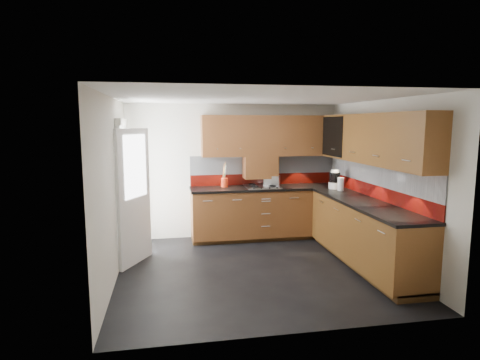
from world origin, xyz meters
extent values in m
cube|color=black|center=(0.00, 0.00, -0.01)|extent=(4.00, 3.80, 0.02)
cube|color=white|center=(0.00, 0.00, 2.45)|extent=(4.00, 3.80, 0.10)
cube|color=beige|center=(0.00, 1.84, 1.20)|extent=(4.00, 0.08, 2.64)
cube|color=beige|center=(0.00, -1.84, 1.20)|extent=(4.00, 0.08, 2.64)
cube|color=beige|center=(-1.94, 0.00, 1.20)|extent=(0.08, 3.80, 2.64)
cube|color=beige|center=(1.94, 0.00, 1.20)|extent=(0.08, 3.80, 2.64)
cube|color=#563113|center=(0.55, 1.50, 0.48)|extent=(2.70, 0.60, 0.95)
cube|color=brown|center=(1.60, -0.10, 0.48)|extent=(0.60, 2.60, 0.95)
cube|color=#422912|center=(0.55, 1.53, 0.05)|extent=(2.70, 0.54, 0.10)
cube|color=#422912|center=(1.63, -0.10, 0.05)|extent=(0.54, 2.60, 0.10)
cube|color=black|center=(0.54, 1.49, 0.92)|extent=(2.72, 0.62, 0.04)
cube|color=black|center=(1.59, -0.12, 0.92)|extent=(0.62, 2.60, 0.04)
cube|color=maroon|center=(0.55, 1.79, 1.04)|extent=(2.70, 0.02, 0.20)
cube|color=#B8BCC2|center=(0.55, 1.79, 1.31)|extent=(2.70, 0.02, 0.34)
cube|color=maroon|center=(1.89, 0.20, 1.04)|extent=(0.02, 3.20, 0.20)
cube|color=#B8BCC2|center=(1.89, 0.20, 1.31)|extent=(0.02, 3.20, 0.34)
cube|color=#563113|center=(0.65, 1.64, 1.84)|extent=(2.50, 0.33, 0.72)
cube|color=brown|center=(1.73, 0.04, 1.84)|extent=(0.33, 2.87, 0.72)
cube|color=silver|center=(0.50, 1.46, 1.63)|extent=(1.80, 0.01, 0.16)
cube|color=silver|center=(1.56, 0.00, 1.63)|extent=(0.01, 2.00, 0.16)
cube|color=#563113|center=(0.45, 1.64, 1.28)|extent=(0.60, 0.33, 0.40)
cube|color=black|center=(1.56, 1.07, 1.84)|extent=(0.01, 0.80, 0.66)
cube|color=#FFD18C|center=(1.87, 1.07, 1.84)|extent=(0.01, 0.76, 0.64)
cube|color=black|center=(1.73, 1.07, 1.86)|extent=(0.29, 0.76, 0.01)
cylinder|color=black|center=(1.73, 0.82, 1.96)|extent=(0.07, 0.07, 0.16)
cylinder|color=black|center=(1.73, 0.97, 1.96)|extent=(0.07, 0.07, 0.16)
cylinder|color=white|center=(1.73, 1.12, 1.96)|extent=(0.07, 0.07, 0.16)
cylinder|color=black|center=(1.73, 1.27, 1.96)|extent=(0.07, 0.07, 0.16)
cube|color=white|center=(-1.86, 0.90, 1.02)|extent=(0.06, 0.95, 2.04)
cube|color=white|center=(-1.68, 0.55, 1.00)|extent=(0.42, 0.73, 1.98)
cube|color=white|center=(-1.65, 0.55, 1.45)|extent=(0.28, 0.50, 0.90)
cube|color=silver|center=(0.45, 1.48, 0.95)|extent=(0.60, 0.51, 0.02)
torus|color=black|center=(0.30, 1.36, 0.98)|extent=(0.13, 0.13, 0.02)
torus|color=black|center=(0.60, 1.36, 0.98)|extent=(0.13, 0.13, 0.02)
torus|color=black|center=(0.30, 1.60, 0.98)|extent=(0.13, 0.13, 0.02)
torus|color=black|center=(0.60, 1.60, 0.98)|extent=(0.13, 0.13, 0.02)
cube|color=black|center=(0.45, 1.23, 0.96)|extent=(0.45, 0.04, 0.02)
cylinder|color=red|center=(-0.21, 1.61, 1.02)|extent=(0.13, 0.13, 0.16)
cylinder|color=#905B39|center=(-0.20, 1.64, 1.21)|extent=(0.06, 0.02, 0.31)
cylinder|color=#905B39|center=(-0.19, 1.63, 1.20)|extent=(0.05, 0.04, 0.29)
cylinder|color=#905B39|center=(-0.21, 1.63, 1.22)|extent=(0.06, 0.03, 0.34)
cylinder|color=#905B39|center=(-0.19, 1.63, 1.19)|extent=(0.04, 0.05, 0.27)
cylinder|color=#905B39|center=(-0.22, 1.63, 1.21)|extent=(0.04, 0.05, 0.30)
cube|color=silver|center=(0.65, 1.55, 1.03)|extent=(0.32, 0.27, 0.19)
cube|color=black|center=(0.65, 1.55, 1.13)|extent=(0.20, 0.11, 0.01)
cube|color=black|center=(0.65, 1.59, 1.13)|extent=(0.20, 0.11, 0.01)
cylinder|color=white|center=(1.64, 1.08, 0.99)|extent=(0.20, 0.20, 0.11)
cylinder|color=black|center=(1.64, 1.08, 1.14)|extent=(0.19, 0.19, 0.18)
cylinder|color=white|center=(1.64, 1.08, 1.25)|extent=(0.13, 0.13, 0.04)
cylinder|color=white|center=(1.65, 0.87, 1.05)|extent=(0.14, 0.14, 0.22)
cube|color=orange|center=(1.64, 1.08, 0.95)|extent=(0.14, 0.13, 0.01)
camera|label=1|loc=(-1.19, -5.35, 2.06)|focal=30.00mm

